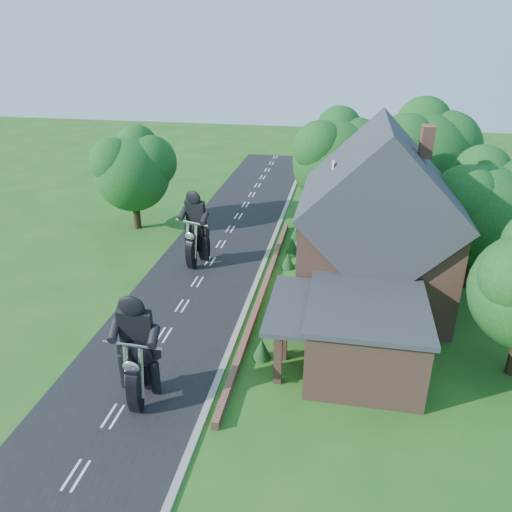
% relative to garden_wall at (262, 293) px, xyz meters
% --- Properties ---
extents(ground, '(120.00, 120.00, 0.00)m').
position_rel_garden_wall_xyz_m(ground, '(-4.30, -5.00, -0.20)').
color(ground, '#205417').
rests_on(ground, ground).
extents(road, '(7.00, 80.00, 0.02)m').
position_rel_garden_wall_xyz_m(road, '(-4.30, -5.00, -0.19)').
color(road, black).
rests_on(road, ground).
extents(kerb, '(0.30, 80.00, 0.12)m').
position_rel_garden_wall_xyz_m(kerb, '(-0.65, -5.00, -0.14)').
color(kerb, gray).
rests_on(kerb, ground).
extents(garden_wall, '(0.30, 22.00, 0.40)m').
position_rel_garden_wall_xyz_m(garden_wall, '(0.00, 0.00, 0.00)').
color(garden_wall, brown).
rests_on(garden_wall, ground).
extents(house, '(9.54, 8.64, 10.24)m').
position_rel_garden_wall_xyz_m(house, '(6.19, 1.00, 4.14)').
color(house, brown).
rests_on(house, ground).
extents(annex, '(7.05, 5.94, 3.44)m').
position_rel_garden_wall_xyz_m(annex, '(5.57, -5.80, 1.57)').
color(annex, brown).
rests_on(annex, ground).
extents(tree_house_right, '(6.51, 6.00, 8.40)m').
position_rel_garden_wall_xyz_m(tree_house_right, '(12.35, 3.62, 4.99)').
color(tree_house_right, black).
rests_on(tree_house_right, ground).
extents(tree_behind_house, '(7.81, 7.20, 10.08)m').
position_rel_garden_wall_xyz_m(tree_behind_house, '(9.88, 11.14, 6.03)').
color(tree_behind_house, black).
rests_on(tree_behind_house, ground).
extents(tree_behind_left, '(6.94, 6.40, 9.16)m').
position_rel_garden_wall_xyz_m(tree_behind_left, '(3.86, 12.13, 5.53)').
color(tree_behind_left, black).
rests_on(tree_behind_left, ground).
extents(tree_far_road, '(6.08, 5.60, 7.84)m').
position_rel_garden_wall_xyz_m(tree_far_road, '(-11.16, 9.11, 4.64)').
color(tree_far_road, black).
rests_on(tree_far_road, ground).
extents(shrub_a, '(0.90, 0.90, 1.10)m').
position_rel_garden_wall_xyz_m(shrub_a, '(1.00, -6.00, 0.35)').
color(shrub_a, '#123817').
rests_on(shrub_a, ground).
extents(shrub_b, '(0.90, 0.90, 1.10)m').
position_rel_garden_wall_xyz_m(shrub_b, '(1.00, -3.50, 0.35)').
color(shrub_b, '#123817').
rests_on(shrub_b, ground).
extents(shrub_c, '(0.90, 0.90, 1.10)m').
position_rel_garden_wall_xyz_m(shrub_c, '(1.00, -1.00, 0.35)').
color(shrub_c, '#123817').
rests_on(shrub_c, ground).
extents(shrub_d, '(0.90, 0.90, 1.10)m').
position_rel_garden_wall_xyz_m(shrub_d, '(1.00, 4.00, 0.35)').
color(shrub_d, '#123817').
rests_on(shrub_d, ground).
extents(shrub_e, '(0.90, 0.90, 1.10)m').
position_rel_garden_wall_xyz_m(shrub_e, '(1.00, 6.50, 0.35)').
color(shrub_e, '#123817').
rests_on(shrub_e, ground).
extents(shrub_f, '(0.90, 0.90, 1.10)m').
position_rel_garden_wall_xyz_m(shrub_f, '(1.00, 9.00, 0.35)').
color(shrub_f, '#123817').
rests_on(shrub_f, ground).
extents(motorcycle_lead, '(0.47, 1.68, 1.56)m').
position_rel_garden_wall_xyz_m(motorcycle_lead, '(-3.39, -9.87, 0.58)').
color(motorcycle_lead, black).
rests_on(motorcycle_lead, ground).
extents(motorcycle_follow, '(0.94, 1.72, 1.56)m').
position_rel_garden_wall_xyz_m(motorcycle_follow, '(-4.93, 3.38, 0.58)').
color(motorcycle_follow, black).
rests_on(motorcycle_follow, ground).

